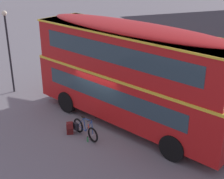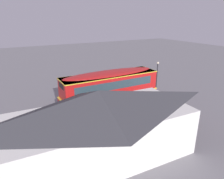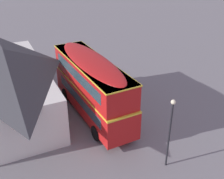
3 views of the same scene
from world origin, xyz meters
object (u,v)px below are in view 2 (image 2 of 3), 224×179
at_px(street_lamp, 157,76).
at_px(touring_bicycle, 106,103).
at_px(water_bottle_green_metal, 102,105).
at_px(double_decker_bus, 110,92).
at_px(backpack_on_ground, 110,102).

bearing_deg(street_lamp, touring_bicycle, -5.91).
bearing_deg(water_bottle_green_metal, double_decker_bus, 83.42).
relative_size(double_decker_bus, touring_bicycle, 5.77).
xyz_separation_m(touring_bicycle, street_lamp, (-6.76, 0.70, 2.53)).
height_order(double_decker_bus, touring_bicycle, double_decker_bus).
xyz_separation_m(double_decker_bus, water_bottle_green_metal, (-0.29, -2.49, -2.52)).
distance_m(double_decker_bus, backpack_on_ground, 3.72).
bearing_deg(double_decker_bus, water_bottle_green_metal, -96.58).
distance_m(touring_bicycle, water_bottle_green_metal, 0.54).
bearing_deg(water_bottle_green_metal, touring_bicycle, 153.47).
bearing_deg(touring_bicycle, street_lamp, 174.09).
xyz_separation_m(double_decker_bus, backpack_on_ground, (-1.38, -2.54, -2.34)).
height_order(backpack_on_ground, water_bottle_green_metal, backpack_on_ground).
height_order(double_decker_bus, water_bottle_green_metal, double_decker_bus).
bearing_deg(backpack_on_ground, water_bottle_green_metal, 2.66).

